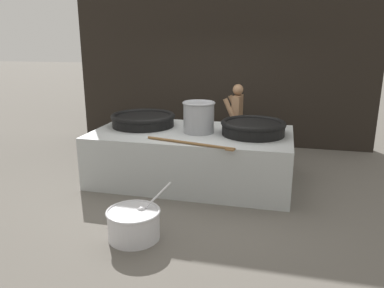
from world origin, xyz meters
name	(u,v)px	position (x,y,z in m)	size (l,w,h in m)	color
ground_plane	(192,180)	(0.00, 0.00, 0.00)	(60.00, 60.00, 0.00)	#666059
back_wall	(220,47)	(0.00, 2.60, 2.16)	(6.69, 0.24, 4.32)	black
hearth_platform	(192,156)	(0.00, 0.00, 0.43)	(3.23, 1.73, 0.86)	#B2B7B7
giant_wok_near	(143,119)	(-0.93, 0.20, 0.97)	(1.11, 1.11, 0.22)	black
giant_wok_far	(253,127)	(0.99, 0.03, 0.98)	(1.02, 1.02, 0.22)	black
stock_pot	(199,117)	(0.12, -0.03, 1.12)	(0.53, 0.53, 0.50)	gray
stirring_paddle	(193,144)	(0.21, -0.78, 0.87)	(1.38, 0.39, 0.04)	brown
cook	(237,119)	(0.56, 1.40, 0.81)	(0.36, 0.55, 1.49)	#8C6647
prep_bowl_vegetables	(134,223)	(-0.22, -2.03, 0.20)	(0.69, 0.71, 0.62)	silver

